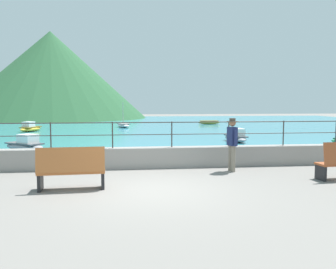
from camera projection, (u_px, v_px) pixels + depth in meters
The scene contains 12 objects.
ground_plane at pixel (149, 190), 9.09m from camera, with size 120.00×120.00×0.00m, color slate.
promenade_wall at pixel (143, 158), 12.22m from camera, with size 20.00×0.56×0.70m, color gray.
railing at pixel (142, 129), 12.13m from camera, with size 18.44×0.04×0.90m.
lake_water at pixel (131, 125), 34.63m from camera, with size 64.00×44.32×0.06m, color teal.
hill_main at pixel (51, 75), 50.19m from camera, with size 26.99×26.99×12.34m, color #285633.
bench_main at pixel (71, 169), 9.04m from camera, with size 1.72×0.63×1.13m.
person_walking at pixel (232, 142), 11.48m from camera, with size 0.38×0.56×1.75m.
boat_1 at pixel (123, 125), 31.36m from camera, with size 1.49×2.46×2.24m.
boat_2 at pixel (209, 122), 36.21m from camera, with size 2.31×0.93×0.36m.
boat_3 at pixel (236, 137), 19.81m from camera, with size 1.04×2.35×0.76m.
boat_4 at pixel (30, 128), 26.96m from camera, with size 1.63×2.47×0.76m.
boat_5 at pixel (25, 145), 16.14m from camera, with size 2.36×2.13×0.76m.
Camera 1 is at (-0.61, -8.91, 2.25)m, focal length 37.68 mm.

